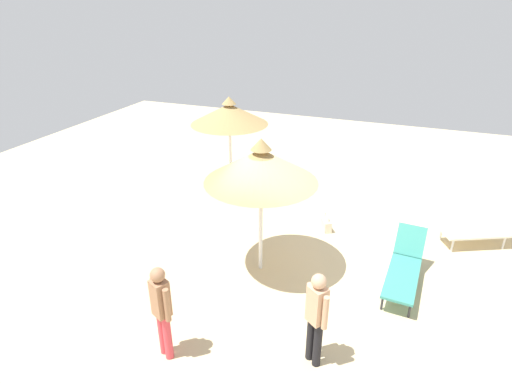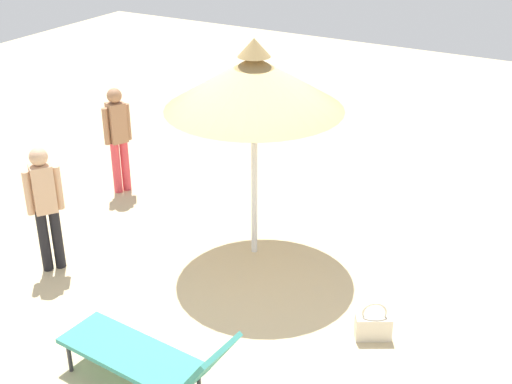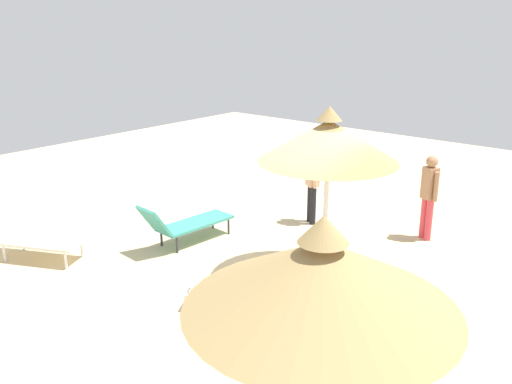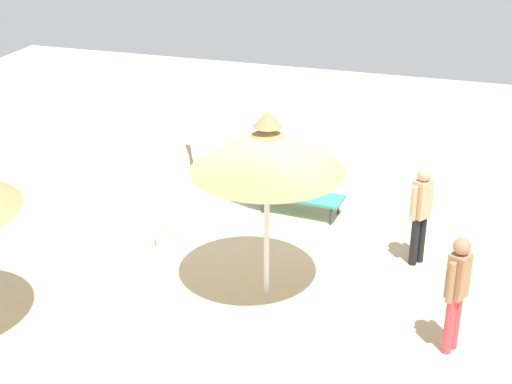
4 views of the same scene
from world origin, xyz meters
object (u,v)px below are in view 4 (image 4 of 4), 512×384
Objects in this scene: person_standing_center at (421,210)px; handbag at (167,236)px; parasol_umbrella_front at (267,149)px; person_standing_near_right at (457,289)px; lounge_chair_edge at (206,147)px; lounge_chair_back at (287,190)px.

person_standing_center reaches higher than handbag.
person_standing_center is (1.62, -2.01, -1.38)m from parasol_umbrella_front.
parasol_umbrella_front is at bearing 77.81° from person_standing_near_right.
person_standing_center is 3.59× the size of handbag.
person_standing_center is at bearing -80.74° from handbag.
person_standing_center is at bearing -51.25° from parasol_umbrella_front.
lounge_chair_edge is 4.34× the size of handbag.
parasol_umbrella_front reaches higher than lounge_chair_back.
parasol_umbrella_front is 3.10m from person_standing_near_right.
parasol_umbrella_front is 1.71× the size of person_standing_near_right.
parasol_umbrella_front is 2.93m from person_standing_center.
handbag is at bearing -169.20° from lounge_chair_edge.
person_standing_near_right is 3.62× the size of handbag.
lounge_chair_back is 1.17× the size of person_standing_near_right.
person_standing_near_right is at bearing -162.40° from person_standing_center.
person_standing_near_right reaches higher than lounge_chair_edge.
parasol_umbrella_front reaches higher than handbag.
lounge_chair_edge is 3.58m from handbag.
person_standing_center is at bearing 17.60° from person_standing_near_right.
parasol_umbrella_front is 3.12m from handbag.
parasol_umbrella_front is 1.46× the size of lounge_chair_back.
lounge_chair_back is (-1.65, -2.23, 0.03)m from lounge_chair_edge.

